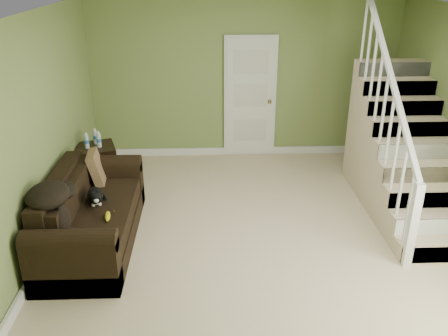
{
  "coord_description": "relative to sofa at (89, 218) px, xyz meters",
  "views": [
    {
      "loc": [
        -0.62,
        -4.91,
        3.09
      ],
      "look_at": [
        -0.43,
        0.21,
        0.84
      ],
      "focal_mm": 38.0,
      "sensor_mm": 36.0,
      "label": 1
    }
  ],
  "objects": [
    {
      "name": "staircase",
      "position": [
        4.01,
        0.97,
        0.32
      ],
      "size": [
        1.0,
        2.51,
        2.82
      ],
      "color": "tan",
      "rests_on": "floor"
    },
    {
      "name": "baseboard_back",
      "position": [
        2.02,
        2.72,
        -0.26
      ],
      "size": [
        5.0,
        0.04,
        0.12
      ],
      "primitive_type": "cube",
      "color": "white",
      "rests_on": "floor"
    },
    {
      "name": "wall_left",
      "position": [
        -0.48,
        0.0,
        0.98
      ],
      "size": [
        0.04,
        5.5,
        2.6
      ],
      "primitive_type": "cube",
      "color": "olive",
      "rests_on": "floor"
    },
    {
      "name": "floor",
      "position": [
        2.02,
        0.0,
        -0.32
      ],
      "size": [
        5.0,
        5.5,
        0.01
      ],
      "primitive_type": "cube",
      "color": "tan",
      "rests_on": "ground"
    },
    {
      "name": "wall_front",
      "position": [
        2.02,
        -2.75,
        0.98
      ],
      "size": [
        5.0,
        0.04,
        2.6
      ],
      "primitive_type": "cube",
      "color": "olive",
      "rests_on": "floor"
    },
    {
      "name": "ceiling",
      "position": [
        2.02,
        0.0,
        2.28
      ],
      "size": [
        5.0,
        5.5,
        0.01
      ],
      "primitive_type": "cube",
      "color": "white",
      "rests_on": "wall_back"
    },
    {
      "name": "throw_pillow",
      "position": [
        -0.04,
        0.74,
        0.32
      ],
      "size": [
        0.25,
        0.44,
        0.43
      ],
      "primitive_type": "cube",
      "rotation": [
        0.0,
        -0.24,
        0.1
      ],
      "color": "#46311C",
      "rests_on": "sofa"
    },
    {
      "name": "cat",
      "position": [
        0.07,
        0.11,
        0.23
      ],
      "size": [
        0.29,
        0.49,
        0.24
      ],
      "rotation": [
        0.0,
        0.0,
        0.27
      ],
      "color": "black",
      "rests_on": "sofa"
    },
    {
      "name": "baseboard_left",
      "position": [
        -0.45,
        0.0,
        -0.26
      ],
      "size": [
        0.04,
        5.5,
        0.12
      ],
      "primitive_type": "cube",
      "color": "white",
      "rests_on": "floor"
    },
    {
      "name": "wall_back",
      "position": [
        2.02,
        2.75,
        0.98
      ],
      "size": [
        5.0,
        0.04,
        2.6
      ],
      "primitive_type": "cube",
      "color": "olive",
      "rests_on": "floor"
    },
    {
      "name": "throw_blanket",
      "position": [
        -0.25,
        -0.49,
        0.55
      ],
      "size": [
        0.5,
        0.61,
        0.23
      ],
      "primitive_type": "ellipsoid",
      "rotation": [
        0.0,
        0.0,
        0.14
      ],
      "color": "black",
      "rests_on": "sofa"
    },
    {
      "name": "sofa",
      "position": [
        0.0,
        0.0,
        0.0
      ],
      "size": [
        0.92,
        2.13,
        0.84
      ],
      "color": "black",
      "rests_on": "floor"
    },
    {
      "name": "banana",
      "position": [
        0.28,
        -0.26,
        0.17
      ],
      "size": [
        0.09,
        0.22,
        0.06
      ],
      "primitive_type": "ellipsoid",
      "rotation": [
        0.0,
        0.0,
        0.13
      ],
      "color": "gold",
      "rests_on": "sofa"
    },
    {
      "name": "side_table",
      "position": [
        -0.22,
        1.49,
        0.01
      ],
      "size": [
        0.68,
        0.68,
        0.88
      ],
      "rotation": [
        0.0,
        0.0,
        0.3
      ],
      "color": "black",
      "rests_on": "floor"
    },
    {
      "name": "door",
      "position": [
        2.12,
        2.71,
        0.68
      ],
      "size": [
        0.86,
        0.12,
        2.02
      ],
      "color": "white",
      "rests_on": "floor"
    }
  ]
}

